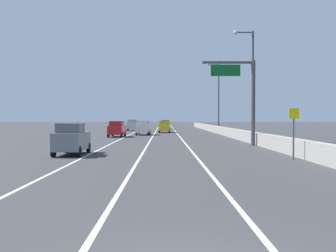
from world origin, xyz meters
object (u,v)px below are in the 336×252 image
speed_advisory_sign (294,129)px  car_blue_2 (165,125)px  car_white_0 (143,128)px  car_gray_3 (72,139)px  car_red_5 (117,129)px  overhead_sign_gantry (245,92)px  lamp_post_right_second (251,79)px  car_silver_4 (132,125)px  car_yellow_1 (164,127)px  lamp_post_right_third (217,93)px

speed_advisory_sign → car_blue_2: (-7.28, 60.88, -0.80)m
speed_advisory_sign → car_white_0: speed_advisory_sign is taller
car_gray_3 → car_red_5: size_ratio=1.02×
overhead_sign_gantry → speed_advisory_sign: overhead_sign_gantry is taller
car_white_0 → car_blue_2: (3.24, 28.24, -0.05)m
car_white_0 → car_gray_3: (-3.13, -29.51, 0.03)m
speed_advisory_sign → car_red_5: size_ratio=0.72×
overhead_sign_gantry → lamp_post_right_second: size_ratio=0.65×
lamp_post_right_second → car_red_5: (-14.99, 9.33, -5.51)m
overhead_sign_gantry → car_red_5: 20.63m
car_white_0 → car_silver_4: (-3.11, 19.16, 0.03)m
car_gray_3 → car_silver_4: size_ratio=1.03×
speed_advisory_sign → car_yellow_1: bearing=100.2°
lamp_post_right_second → car_blue_2: bearing=101.4°
speed_advisory_sign → car_gray_3: bearing=167.1°
car_gray_3 → lamp_post_right_third: bearing=69.1°
car_white_0 → car_yellow_1: 9.52m
speed_advisory_sign → lamp_post_right_third: 42.71m
overhead_sign_gantry → car_gray_3: size_ratio=1.78×
lamp_post_right_second → car_white_0: 19.83m
car_white_0 → car_silver_4: car_silver_4 is taller
car_blue_2 → car_gray_3: (-6.37, -57.75, 0.07)m
car_silver_4 → lamp_post_right_second: bearing=-66.1°
car_yellow_1 → car_red_5: size_ratio=1.08×
speed_advisory_sign → lamp_post_right_second: (1.41, 17.79, 4.75)m
car_yellow_1 → car_red_5: bearing=-112.6°
overhead_sign_gantry → lamp_post_right_third: lamp_post_right_third is taller
car_white_0 → car_gray_3: car_gray_3 is taller
car_yellow_1 → lamp_post_right_second: bearing=-69.5°
lamp_post_right_third → car_gray_3: lamp_post_right_third is taller
car_red_5 → car_silver_4: bearing=90.1°
car_yellow_1 → car_red_5: car_red_5 is taller
speed_advisory_sign → car_yellow_1: 42.35m
lamp_post_right_second → car_gray_3: size_ratio=2.73×
car_gray_3 → car_blue_2: bearing=83.7°
lamp_post_right_third → car_gray_3: bearing=-110.9°
car_yellow_1 → car_red_5: (-6.07, -14.56, 0.03)m
car_gray_3 → car_red_5: (0.08, 23.98, -0.04)m
overhead_sign_gantry → car_blue_2: (-6.84, 49.22, -3.76)m
speed_advisory_sign → lamp_post_right_second: size_ratio=0.26×
lamp_post_right_third → car_red_5: lamp_post_right_third is taller
overhead_sign_gantry → lamp_post_right_third: bearing=86.7°
lamp_post_right_third → lamp_post_right_second: bearing=-89.8°
car_silver_4 → overhead_sign_gantry: bearing=-71.8°
car_red_5 → car_gray_3: bearing=-90.2°
car_white_0 → car_red_5: bearing=-118.9°
overhead_sign_gantry → car_white_0: bearing=115.7°
lamp_post_right_third → car_blue_2: 21.10m
car_blue_2 → car_gray_3: 58.10m
speed_advisory_sign → lamp_post_right_third: bearing=88.2°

